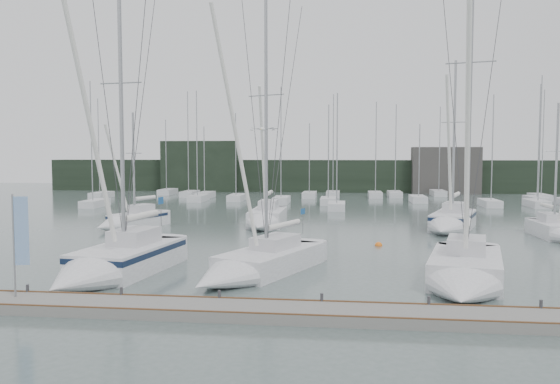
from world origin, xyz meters
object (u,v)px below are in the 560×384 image
Objects in this scene: buoy_a at (274,246)px; buoy_b at (378,246)px; sailboat_near_center at (249,268)px; sailboat_near_right at (465,276)px; sailboat_mid_a at (127,221)px; sailboat_mid_b at (265,220)px; sailboat_near_left at (109,265)px; buoy_c at (159,244)px; dock_banner at (19,236)px; sailboat_mid_e at (560,232)px; sailboat_mid_d at (450,223)px.

buoy_b is (6.81, 0.99, 0.00)m from buoy_a.
sailboat_near_center is 0.88× the size of sailboat_near_right.
sailboat_mid_a is 20.49m from buoy_b.
buoy_a is 6.88m from buoy_b.
sailboat_mid_b is (10.90, 2.01, 0.05)m from sailboat_mid_a.
buoy_c is at bearing 104.04° from sailboat_near_left.
dock_banner reaches higher than buoy_a.
sailboat_mid_e is 20.91× the size of buoy_b.
sailboat_near_center is 18.25m from sailboat_mid_b.
buoy_c is at bearing -170.38° from sailboat_mid_e.
sailboat_mid_e is at bearing 38.24° from sailboat_near_left.
buoy_b is 22.13m from dock_banner.
sailboat_near_left is 26.83m from sailboat_mid_d.
sailboat_mid_b reaches higher than sailboat_mid_e.
sailboat_near_center is 1.13× the size of sailboat_mid_b.
sailboat_mid_b is 1.31× the size of sailboat_mid_e.
buoy_a is at bearing 47.58° from dock_banner.
sailboat_near_right is 18.91m from sailboat_mid_d.
sailboat_near_left is at bearing -48.63° from sailboat_mid_a.
buoy_a is 0.82× the size of buoy_c.
sailboat_mid_d is (25.52, 1.45, 0.09)m from sailboat_mid_a.
sailboat_mid_d is 7.63m from sailboat_mid_e.
buoy_a is at bearing -6.81° from sailboat_mid_a.
sailboat_near_left is 3.96× the size of dock_banner.
sailboat_mid_b is at bearing 32.11° from sailboat_mid_a.
dock_banner is (-17.99, -4.79, 2.19)m from sailboat_near_right.
sailboat_near_left is at bearing -123.30° from buoy_a.
sailboat_near_right is at bearing -74.83° from buoy_b.
buoy_b is at bearing 32.98° from dock_banner.
sailboat_mid_d is at bearing 95.02° from sailboat_near_right.
dock_banner is (-8.08, -5.89, 2.28)m from sailboat_near_center.
dock_banner reaches higher than buoy_c.
sailboat_mid_d is at bearing 77.40° from sailboat_near_center.
sailboat_mid_b is at bearing 168.68° from sailboat_mid_e.
sailboat_mid_b is at bearing 61.31° from dock_banner.
buoy_b is 0.82× the size of buoy_c.
sailboat_near_left reaches higher than buoy_a.
sailboat_near_right is 34.94× the size of buoy_b.
buoy_a is at bearing 113.15° from sailboat_near_center.
sailboat_mid_e is 20.22m from buoy_a.
sailboat_near_right reaches higher than sailboat_mid_e.
sailboat_mid_b reaches higher than buoy_a.
sailboat_near_left is at bearing -148.65° from sailboat_near_center.
sailboat_mid_d reaches higher than sailboat_mid_a.
sailboat_near_center is 10.26m from dock_banner.
sailboat_near_right reaches higher than sailboat_near_left.
sailboat_mid_e reaches higher than dock_banner.
sailboat_near_center reaches higher than sailboat_mid_e.
sailboat_mid_e is 2.54× the size of dock_banner.
dock_banner is (-6.23, -24.05, 2.18)m from sailboat_mid_b.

